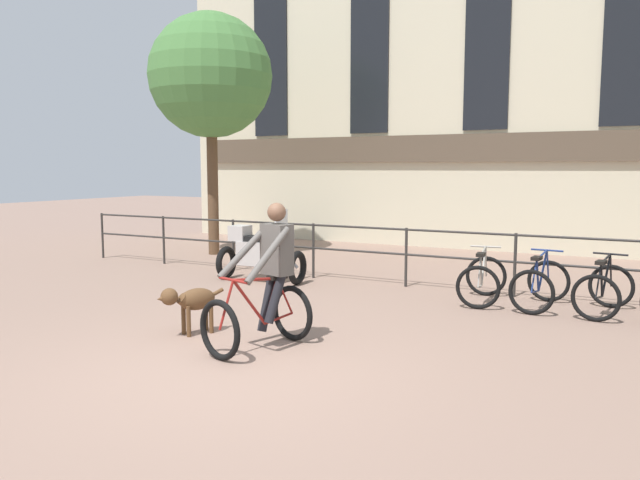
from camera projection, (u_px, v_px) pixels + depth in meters
name	position (u px, v px, depth m)	size (l,w,h in m)	color
ground_plane	(231.00, 370.00, 6.53)	(60.00, 60.00, 0.00)	#8E7060
canal_railing	(406.00, 247.00, 11.00)	(15.05, 0.05, 1.05)	#2D2B28
building_facade	(491.00, 26.00, 15.51)	(18.00, 0.72, 11.25)	beige
cyclist_with_bike	(266.00, 283.00, 7.27)	(0.97, 1.31, 1.70)	black
dog	(190.00, 300.00, 7.85)	(0.50, 0.85, 0.63)	brown
parked_motorcycle	(260.00, 252.00, 11.52)	(1.67, 0.71, 1.35)	black
parked_bicycle_near_lamp	(482.00, 280.00, 9.76)	(0.79, 1.18, 0.86)	black
parked_bicycle_mid_left	(540.00, 285.00, 9.35)	(0.75, 1.16, 0.86)	black
parked_bicycle_mid_right	(604.00, 290.00, 8.95)	(0.79, 1.18, 0.86)	black
tree_canalside_left	(211.00, 77.00, 14.75)	(2.92, 2.92, 5.73)	brown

